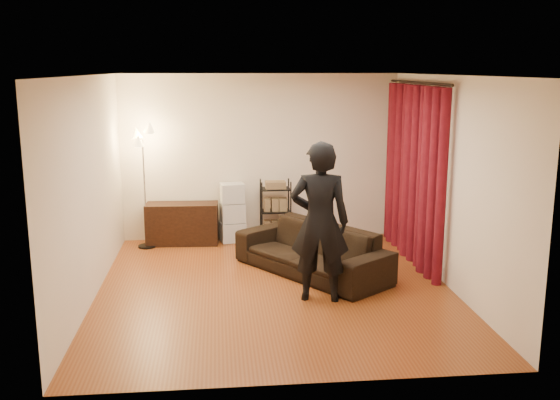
{
  "coord_description": "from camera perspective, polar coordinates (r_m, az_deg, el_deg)",
  "views": [
    {
      "loc": [
        -0.7,
        -7.6,
        2.79
      ],
      "look_at": [
        0.1,
        0.3,
        1.1
      ],
      "focal_mm": 40.0,
      "sensor_mm": 36.0,
      "label": 1
    }
  ],
  "objects": [
    {
      "name": "storage_boxes",
      "position": [
        10.15,
        -4.36,
        -1.15
      ],
      "size": [
        0.43,
        0.37,
        0.97
      ],
      "primitive_type": null,
      "rotation": [
        0.0,
        0.0,
        0.15
      ],
      "color": "beige",
      "rests_on": "ground"
    },
    {
      "name": "wall_left",
      "position": [
        7.89,
        -17.01,
        0.96
      ],
      "size": [
        0.0,
        5.0,
        5.0
      ],
      "primitive_type": "plane",
      "rotation": [
        1.57,
        0.0,
        1.57
      ],
      "color": "beige",
      "rests_on": "ground"
    },
    {
      "name": "wall_right",
      "position": [
        8.28,
        15.19,
        1.57
      ],
      "size": [
        0.0,
        5.0,
        5.0
      ],
      "primitive_type": "plane",
      "rotation": [
        1.57,
        0.0,
        -1.57
      ],
      "color": "beige",
      "rests_on": "ground"
    },
    {
      "name": "ceiling",
      "position": [
        7.63,
        -0.53,
        11.33
      ],
      "size": [
        5.0,
        5.0,
        0.0
      ],
      "primitive_type": "plane",
      "rotation": [
        3.14,
        0.0,
        0.0
      ],
      "color": "white",
      "rests_on": "ground"
    },
    {
      "name": "floor_lamp",
      "position": [
        9.92,
        -12.28,
        1.06
      ],
      "size": [
        0.37,
        0.37,
        1.9
      ],
      "primitive_type": null,
      "rotation": [
        0.0,
        0.0,
        -0.07
      ],
      "color": "silver",
      "rests_on": "ground"
    },
    {
      "name": "floor",
      "position": [
        8.13,
        -0.49,
        -8.06
      ],
      "size": [
        5.0,
        5.0,
        0.0
      ],
      "primitive_type": "plane",
      "color": "brown",
      "rests_on": "ground"
    },
    {
      "name": "sofa",
      "position": [
        8.6,
        2.92,
        -4.6
      ],
      "size": [
        2.07,
        2.37,
        0.67
      ],
      "primitive_type": "imported",
      "rotation": [
        0.0,
        0.0,
        -0.94
      ],
      "color": "black",
      "rests_on": "ground"
    },
    {
      "name": "wall_back",
      "position": [
        10.23,
        -1.8,
        3.92
      ],
      "size": [
        5.0,
        0.0,
        5.0
      ],
      "primitive_type": "plane",
      "rotation": [
        1.57,
        0.0,
        0.0
      ],
      "color": "beige",
      "rests_on": "ground"
    },
    {
      "name": "person",
      "position": [
        7.49,
        3.65,
        -2.02
      ],
      "size": [
        0.79,
        0.59,
        1.95
      ],
      "primitive_type": "imported",
      "rotation": [
        0.0,
        0.0,
        2.95
      ],
      "color": "black",
      "rests_on": "ground"
    },
    {
      "name": "wall_front",
      "position": [
        5.35,
        1.96,
        -3.63
      ],
      "size": [
        5.0,
        0.0,
        5.0
      ],
      "primitive_type": "plane",
      "rotation": [
        -1.57,
        0.0,
        0.0
      ],
      "color": "beige",
      "rests_on": "ground"
    },
    {
      "name": "media_cabinet",
      "position": [
        10.15,
        -8.92,
        -2.15
      ],
      "size": [
        1.16,
        0.48,
        0.67
      ],
      "primitive_type": "cube",
      "rotation": [
        0.0,
        0.0,
        -0.05
      ],
      "color": "black",
      "rests_on": "ground"
    },
    {
      "name": "curtain_rod",
      "position": [
        9.18,
        12.51,
        10.43
      ],
      "size": [
        0.04,
        2.65,
        0.04
      ],
      "primitive_type": "cylinder",
      "rotation": [
        1.57,
        0.0,
        0.0
      ],
      "color": "black",
      "rests_on": "wall_right"
    },
    {
      "name": "curtain",
      "position": [
        9.3,
        12.03,
        2.37
      ],
      "size": [
        0.22,
        2.65,
        2.55
      ],
      "primitive_type": null,
      "color": "maroon",
      "rests_on": "ground"
    },
    {
      "name": "wire_shelf",
      "position": [
        10.11,
        -0.42,
        -1.03
      ],
      "size": [
        0.53,
        0.43,
        1.02
      ],
      "primitive_type": null,
      "rotation": [
        0.0,
        0.0,
        -0.26
      ],
      "color": "black",
      "rests_on": "ground"
    }
  ]
}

